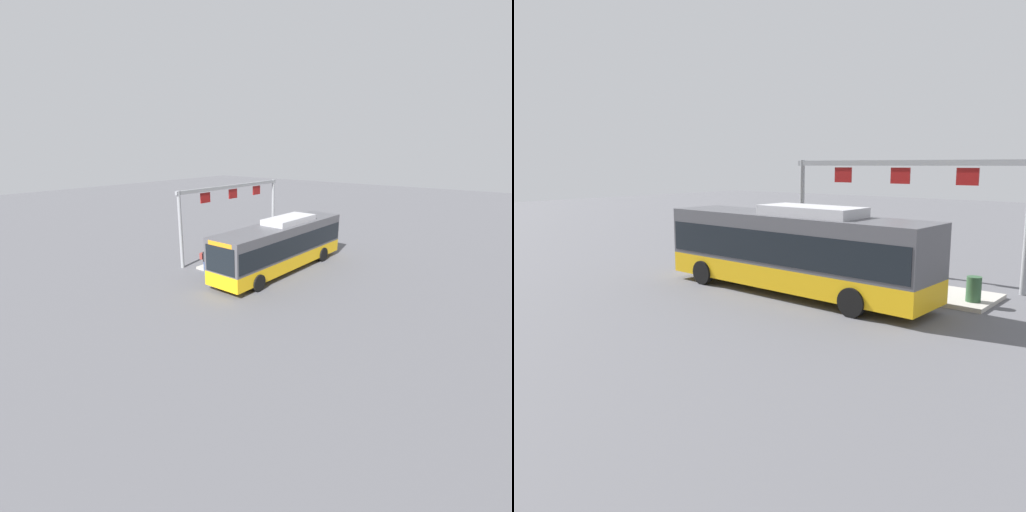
# 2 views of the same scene
# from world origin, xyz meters

# --- Properties ---
(ground_plane) EXTENTS (120.00, 120.00, 0.00)m
(ground_plane) POSITION_xyz_m (0.00, 0.00, 0.00)
(ground_plane) COLOR #56565B
(platform_curb) EXTENTS (10.00, 2.80, 0.16)m
(platform_curb) POSITION_xyz_m (-1.64, -3.19, 0.08)
(platform_curb) COLOR #B2ADA3
(platform_curb) RESTS_ON ground
(bus_main) EXTENTS (11.48, 2.92, 3.46)m
(bus_main) POSITION_xyz_m (-0.01, 0.00, 1.81)
(bus_main) COLOR #EAAD14
(bus_main) RESTS_ON ground
(person_boarding) EXTENTS (0.50, 0.60, 1.67)m
(person_boarding) POSITION_xyz_m (2.39, -2.64, 1.05)
(person_boarding) COLOR gray
(person_boarding) RESTS_ON platform_curb
(person_waiting_near) EXTENTS (0.49, 0.60, 1.67)m
(person_waiting_near) POSITION_xyz_m (2.48, -3.57, 1.05)
(person_waiting_near) COLOR black
(person_waiting_near) RESTS_ON platform_curb
(person_waiting_mid) EXTENTS (0.49, 0.60, 1.67)m
(person_waiting_mid) POSITION_xyz_m (3.64, -3.42, 0.89)
(person_waiting_mid) COLOR #334C8C
(person_waiting_mid) RESTS_ON ground
(platform_sign_gantry) EXTENTS (11.05, 0.24, 5.20)m
(platform_sign_gantry) POSITION_xyz_m (-1.62, -5.55, 3.84)
(platform_sign_gantry) COLOR gray
(platform_sign_gantry) RESTS_ON ground
(trash_bin) EXTENTS (0.52, 0.52, 0.90)m
(trash_bin) POSITION_xyz_m (-6.03, -2.71, 0.61)
(trash_bin) COLOR #2D5133
(trash_bin) RESTS_ON platform_curb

